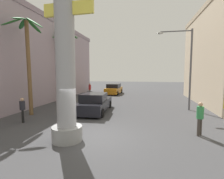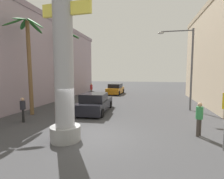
# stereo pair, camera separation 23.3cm
# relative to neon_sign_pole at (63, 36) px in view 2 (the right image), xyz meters

# --- Properties ---
(ground_plane) EXTENTS (92.01, 92.01, 0.00)m
(ground_plane) POSITION_rel_neon_sign_pole_xyz_m (1.14, 10.73, -4.88)
(ground_plane) COLOR #424244
(building_left) EXTENTS (6.92, 26.98, 9.24)m
(building_left) POSITION_rel_neon_sign_pole_xyz_m (-9.86, 9.60, -0.25)
(building_left) COLOR #9E8C99
(building_left) RESTS_ON ground
(neon_sign_pole) EXTENTS (2.69, 1.42, 11.28)m
(neon_sign_pole) POSITION_rel_neon_sign_pole_xyz_m (0.00, 0.00, 0.00)
(neon_sign_pole) COLOR #9E9EA3
(neon_sign_pole) RESTS_ON ground
(street_lamp) EXTENTS (2.96, 0.28, 6.88)m
(street_lamp) POSITION_rel_neon_sign_pole_xyz_m (6.82, 8.50, -0.65)
(street_lamp) COLOR #59595E
(street_lamp) RESTS_ON ground
(car_lead) EXTENTS (2.34, 5.25, 1.56)m
(car_lead) POSITION_rel_neon_sign_pole_xyz_m (-0.51, 6.20, -4.17)
(car_lead) COLOR black
(car_lead) RESTS_ON ground
(car_far) EXTENTS (2.17, 4.69, 1.56)m
(car_far) POSITION_rel_neon_sign_pole_xyz_m (-1.23, 18.66, -4.14)
(car_far) COLOR black
(car_far) RESTS_ON ground
(palm_tree_near_left) EXTENTS (2.98, 3.24, 7.26)m
(palm_tree_near_left) POSITION_rel_neon_sign_pole_xyz_m (-5.11, 4.27, -0.10)
(palm_tree_near_left) COLOR brown
(palm_tree_near_left) RESTS_ON ground
(palm_tree_mid_left) EXTENTS (2.93, 3.03, 7.84)m
(palm_tree_mid_left) POSITION_rel_neon_sign_pole_xyz_m (-5.42, 11.13, -0.10)
(palm_tree_mid_left) COLOR brown
(palm_tree_mid_left) RESTS_ON ground
(pedestrian_far_left) EXTENTS (0.36, 0.36, 1.80)m
(pedestrian_far_left) POSITION_rel_neon_sign_pole_xyz_m (-3.93, 15.24, -3.82)
(pedestrian_far_left) COLOR #3F3833
(pedestrian_far_left) RESTS_ON ground
(pedestrian_by_sign) EXTENTS (0.48, 0.48, 1.73)m
(pedestrian_by_sign) POSITION_rel_neon_sign_pole_xyz_m (6.34, 1.94, -3.86)
(pedestrian_by_sign) COLOR #3F3833
(pedestrian_by_sign) RESTS_ON ground
(pedestrian_curb_left) EXTENTS (0.48, 0.48, 1.61)m
(pedestrian_curb_left) POSITION_rel_neon_sign_pole_xyz_m (-4.19, 2.32, -3.94)
(pedestrian_curb_left) COLOR black
(pedestrian_curb_left) RESTS_ON ground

